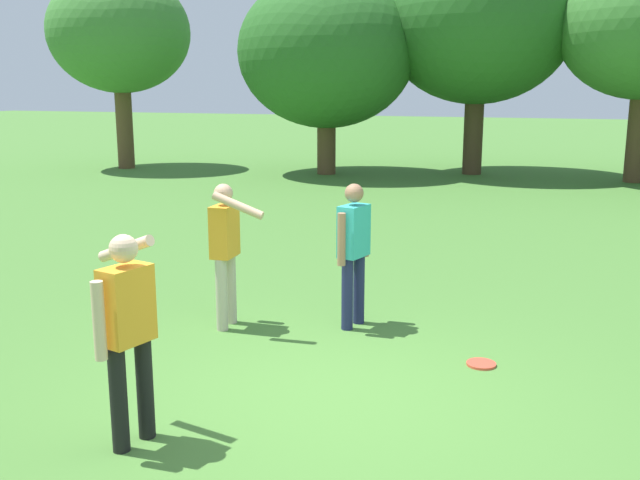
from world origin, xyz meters
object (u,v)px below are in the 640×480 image
(tree_far_right, at_px, (478,23))
(person_thrower, at_px, (354,246))
(frisbee, at_px, (481,364))
(person_catcher, at_px, (127,324))
(tree_broad_center, at_px, (327,52))
(tree_tall_left, at_px, (119,33))
(person_bystander, at_px, (226,244))

(tree_far_right, bearing_deg, person_thrower, -86.36)
(frisbee, height_order, tree_far_right, tree_far_right)
(person_catcher, distance_m, tree_broad_center, 17.59)
(person_catcher, distance_m, tree_far_right, 18.71)
(tree_broad_center, bearing_deg, tree_far_right, 20.25)
(person_catcher, relative_size, tree_tall_left, 0.26)
(tree_tall_left, distance_m, tree_broad_center, 6.93)
(person_bystander, bearing_deg, tree_tall_left, 129.03)
(person_bystander, bearing_deg, tree_far_right, 88.65)
(person_catcher, bearing_deg, tree_far_right, 90.70)
(person_thrower, bearing_deg, tree_far_right, 93.64)
(person_thrower, distance_m, tree_tall_left, 17.91)
(person_catcher, height_order, tree_broad_center, tree_broad_center)
(person_catcher, height_order, tree_far_right, tree_far_right)
(person_thrower, xyz_separation_m, tree_broad_center, (-5.24, 13.58, 2.76))
(frisbee, xyz_separation_m, tree_broad_center, (-6.79, 14.26, 3.69))
(person_catcher, relative_size, frisbee, 5.68)
(person_bystander, relative_size, tree_tall_left, 0.26)
(frisbee, distance_m, tree_broad_center, 16.22)
(tree_far_right, bearing_deg, tree_broad_center, -159.75)
(tree_tall_left, relative_size, tree_broad_center, 1.06)
(person_thrower, distance_m, tree_broad_center, 14.81)
(person_thrower, bearing_deg, frisbee, -23.83)
(person_bystander, distance_m, tree_far_right, 16.07)
(person_bystander, height_order, tree_broad_center, tree_broad_center)
(person_thrower, distance_m, frisbee, 1.93)
(person_catcher, height_order, tree_tall_left, tree_tall_left)
(person_catcher, bearing_deg, tree_tall_left, 125.41)
(person_thrower, height_order, frisbee, person_thrower)
(frisbee, xyz_separation_m, tree_far_right, (-2.51, 15.84, 4.55))
(person_thrower, distance_m, tree_far_right, 15.61)
(person_catcher, xyz_separation_m, tree_broad_center, (-4.50, 16.78, 2.74))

